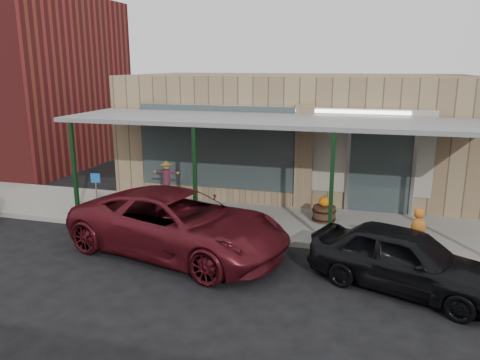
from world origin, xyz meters
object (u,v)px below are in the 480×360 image
(barrel_scarecrow, at_px, (167,190))
(handicap_sign, at_px, (96,189))
(barrel_pumpkin, at_px, (324,212))
(car_maroon, at_px, (179,223))
(parked_sedan, at_px, (404,259))

(barrel_scarecrow, height_order, handicap_sign, barrel_scarecrow)
(barrel_pumpkin, xyz_separation_m, handicap_sign, (-6.50, -1.47, 0.59))
(barrel_pumpkin, bearing_deg, handicap_sign, -167.28)
(handicap_sign, relative_size, car_maroon, 0.24)
(barrel_scarecrow, bearing_deg, parked_sedan, -5.51)
(barrel_pumpkin, height_order, car_maroon, car_maroon)
(car_maroon, bearing_deg, parked_sedan, -81.97)
(handicap_sign, xyz_separation_m, parked_sedan, (8.48, -2.05, -0.34))
(barrel_scarecrow, relative_size, car_maroon, 0.26)
(handicap_sign, height_order, parked_sedan, parked_sedan)
(car_maroon, bearing_deg, barrel_scarecrow, 42.34)
(barrel_pumpkin, distance_m, car_maroon, 4.44)
(barrel_pumpkin, height_order, handicap_sign, handicap_sign)
(barrel_pumpkin, relative_size, car_maroon, 0.14)
(barrel_pumpkin, bearing_deg, parked_sedan, -60.65)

